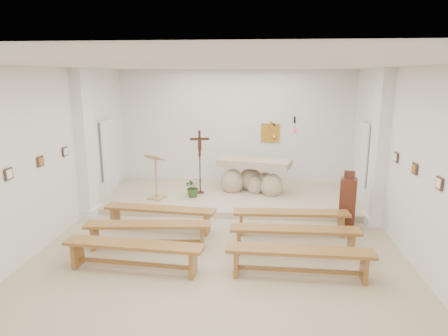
# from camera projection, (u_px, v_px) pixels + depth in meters

# --- Properties ---
(ground) EXTENTS (7.00, 10.00, 0.00)m
(ground) POSITION_uv_depth(u_px,v_px,m) (219.00, 255.00, 7.56)
(ground) COLOR tan
(ground) RESTS_ON ground
(wall_left) EXTENTS (0.02, 10.00, 3.50)m
(wall_left) POSITION_uv_depth(u_px,v_px,m) (34.00, 162.00, 7.46)
(wall_left) COLOR white
(wall_left) RESTS_ON ground
(wall_right) EXTENTS (0.02, 10.00, 3.50)m
(wall_right) POSITION_uv_depth(u_px,v_px,m) (420.00, 169.00, 6.87)
(wall_right) COLOR white
(wall_right) RESTS_ON ground
(wall_back) EXTENTS (7.00, 0.02, 3.50)m
(wall_back) POSITION_uv_depth(u_px,v_px,m) (235.00, 129.00, 12.00)
(wall_back) COLOR white
(wall_back) RESTS_ON ground
(ceiling) EXTENTS (7.00, 10.00, 0.02)m
(ceiling) POSITION_uv_depth(u_px,v_px,m) (219.00, 66.00, 6.77)
(ceiling) COLOR silver
(ceiling) RESTS_ON wall_back
(sanctuary_platform) EXTENTS (6.98, 3.00, 0.15)m
(sanctuary_platform) POSITION_uv_depth(u_px,v_px,m) (232.00, 197.00, 10.94)
(sanctuary_platform) COLOR beige
(sanctuary_platform) RESTS_ON ground
(pilaster_left) EXTENTS (0.26, 0.55, 3.50)m
(pilaster_left) POSITION_uv_depth(u_px,v_px,m) (85.00, 144.00, 9.39)
(pilaster_left) COLOR white
(pilaster_left) RESTS_ON ground
(pilaster_right) EXTENTS (0.26, 0.55, 3.50)m
(pilaster_right) POSITION_uv_depth(u_px,v_px,m) (379.00, 149.00, 8.82)
(pilaster_right) COLOR white
(pilaster_right) RESTS_ON ground
(gold_wall_relief) EXTENTS (0.55, 0.04, 0.55)m
(gold_wall_relief) POSITION_uv_depth(u_px,v_px,m) (270.00, 133.00, 11.91)
(gold_wall_relief) COLOR gold
(gold_wall_relief) RESTS_ON wall_back
(sanctuary_lamp) EXTENTS (0.11, 0.36, 0.44)m
(sanctuary_lamp) POSITION_uv_depth(u_px,v_px,m) (295.00, 129.00, 11.57)
(sanctuary_lamp) COLOR black
(sanctuary_lamp) RESTS_ON wall_back
(station_frame_left_front) EXTENTS (0.03, 0.20, 0.20)m
(station_frame_left_front) POSITION_uv_depth(u_px,v_px,m) (9.00, 174.00, 6.69)
(station_frame_left_front) COLOR #452D1E
(station_frame_left_front) RESTS_ON wall_left
(station_frame_left_mid) EXTENTS (0.03, 0.20, 0.20)m
(station_frame_left_mid) POSITION_uv_depth(u_px,v_px,m) (40.00, 161.00, 7.66)
(station_frame_left_mid) COLOR #452D1E
(station_frame_left_mid) RESTS_ON wall_left
(station_frame_left_rear) EXTENTS (0.03, 0.20, 0.20)m
(station_frame_left_rear) POSITION_uv_depth(u_px,v_px,m) (65.00, 152.00, 8.63)
(station_frame_left_rear) COLOR #452D1E
(station_frame_left_rear) RESTS_ON wall_left
(station_frame_right_front) EXTENTS (0.03, 0.20, 0.20)m
(station_frame_right_front) POSITION_uv_depth(u_px,v_px,m) (439.00, 183.00, 6.10)
(station_frame_right_front) COLOR #452D1E
(station_frame_right_front) RESTS_ON wall_right
(station_frame_right_mid) EXTENTS (0.03, 0.20, 0.20)m
(station_frame_right_mid) POSITION_uv_depth(u_px,v_px,m) (415.00, 168.00, 7.07)
(station_frame_right_mid) COLOR #452D1E
(station_frame_right_mid) RESTS_ON wall_right
(station_frame_right_rear) EXTENTS (0.03, 0.20, 0.20)m
(station_frame_right_rear) POSITION_uv_depth(u_px,v_px,m) (396.00, 157.00, 8.04)
(station_frame_right_rear) COLOR #452D1E
(station_frame_right_rear) RESTS_ON wall_right
(radiator_left) EXTENTS (0.10, 0.85, 0.52)m
(radiator_left) POSITION_uv_depth(u_px,v_px,m) (99.00, 195.00, 10.41)
(radiator_left) COLOR silver
(radiator_left) RESTS_ON ground
(radiator_right) EXTENTS (0.10, 0.85, 0.52)m
(radiator_right) POSITION_uv_depth(u_px,v_px,m) (368.00, 203.00, 9.83)
(radiator_right) COLOR silver
(radiator_right) RESTS_ON ground
(altar) EXTENTS (2.10, 1.25, 1.02)m
(altar) POSITION_uv_depth(u_px,v_px,m) (253.00, 178.00, 11.08)
(altar) COLOR #C4B295
(altar) RESTS_ON sanctuary_platform
(lectern) EXTENTS (0.52, 0.48, 1.22)m
(lectern) POSITION_uv_depth(u_px,v_px,m) (156.00, 177.00, 10.39)
(lectern) COLOR tan
(lectern) RESTS_ON sanctuary_platform
(crucifix_stand) EXTENTS (0.52, 0.23, 1.74)m
(crucifix_stand) POSITION_uv_depth(u_px,v_px,m) (200.00, 157.00, 10.83)
(crucifix_stand) COLOR #391D12
(crucifix_stand) RESTS_ON sanctuary_platform
(potted_plant) EXTENTS (0.64, 0.63, 0.54)m
(potted_plant) POSITION_uv_depth(u_px,v_px,m) (193.00, 187.00, 10.66)
(potted_plant) COLOR #325622
(potted_plant) RESTS_ON sanctuary_platform
(donation_pedestal) EXTENTS (0.42, 0.42, 1.31)m
(donation_pedestal) POSITION_uv_depth(u_px,v_px,m) (348.00, 203.00, 8.83)
(donation_pedestal) COLOR #552E18
(donation_pedestal) RESTS_ON ground
(bench_left_front) EXTENTS (2.47, 0.63, 0.52)m
(bench_left_front) POSITION_uv_depth(u_px,v_px,m) (160.00, 213.00, 8.72)
(bench_left_front) COLOR #9C682D
(bench_left_front) RESTS_ON ground
(bench_right_front) EXTENTS (2.46, 0.49, 0.52)m
(bench_right_front) POSITION_uv_depth(u_px,v_px,m) (291.00, 217.00, 8.48)
(bench_right_front) COLOR #9C682D
(bench_right_front) RESTS_ON ground
(bench_left_second) EXTENTS (2.47, 0.61, 0.52)m
(bench_left_second) POSITION_uv_depth(u_px,v_px,m) (148.00, 229.00, 7.80)
(bench_left_second) COLOR #9C682D
(bench_left_second) RESTS_ON ground
(bench_right_second) EXTENTS (2.45, 0.41, 0.52)m
(bench_right_second) POSITION_uv_depth(u_px,v_px,m) (295.00, 234.00, 7.56)
(bench_right_second) COLOR #9C682D
(bench_right_second) RESTS_ON ground
(bench_left_third) EXTENTS (2.47, 0.58, 0.52)m
(bench_left_third) POSITION_uv_depth(u_px,v_px,m) (134.00, 250.00, 6.89)
(bench_left_third) COLOR #9C682D
(bench_left_third) RESTS_ON ground
(bench_right_third) EXTENTS (2.46, 0.45, 0.52)m
(bench_right_third) POSITION_uv_depth(u_px,v_px,m) (300.00, 256.00, 6.65)
(bench_right_third) COLOR #9C682D
(bench_right_third) RESTS_ON ground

